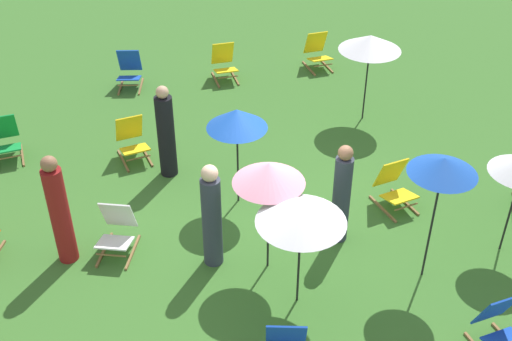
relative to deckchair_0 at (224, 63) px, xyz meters
name	(u,v)px	position (x,y,z in m)	size (l,w,h in m)	color
ground_plane	(270,241)	(-0.11, -5.63, -0.37)	(40.00, 40.00, 0.00)	#386B28
deckchair_0	(224,63)	(0.00, 0.00, 0.00)	(0.54, 0.80, 0.83)	olive
deckchair_2	(318,52)	(2.19, 0.20, 0.00)	(0.57, 0.82, 0.83)	olive
deckchair_3	(6,140)	(-4.34, -2.45, 0.00)	(0.60, 0.83, 0.83)	olive
deckchair_4	(117,231)	(-2.38, -5.41, 0.00)	(0.68, 0.87, 0.83)	olive
deckchair_5	(129,71)	(-2.08, 0.00, 0.00)	(0.59, 0.82, 0.83)	olive
deckchair_6	(394,186)	(2.05, -5.10, 0.00)	(0.65, 0.86, 0.83)	olive
deckchair_8	(132,140)	(-2.09, -2.89, 0.00)	(0.64, 0.85, 0.83)	olive
deckchair_9	(501,328)	(2.29, -8.17, 0.00)	(0.61, 0.84, 0.83)	olive
umbrella_0	(370,43)	(2.48, -2.27, 1.25)	(1.19, 1.19, 1.77)	black
umbrella_1	(237,119)	(-0.42, -4.52, 1.20)	(0.95, 0.95, 1.73)	black
umbrella_2	(301,213)	(0.01, -6.91, 1.16)	(1.16, 1.16, 1.67)	black
umbrella_3	(443,166)	(1.90, -6.74, 1.52)	(0.91, 0.91, 2.01)	black
umbrella_5	(269,173)	(-0.25, -6.16, 1.28)	(0.99, 0.99, 1.81)	black
person_0	(342,195)	(0.94, -5.73, 0.44)	(0.37, 0.37, 1.67)	#333847
person_1	(166,134)	(-1.49, -3.51, 0.44)	(0.43, 0.43, 1.71)	black
person_2	(59,212)	(-3.12, -5.45, 0.50)	(0.40, 0.40, 1.80)	maroon
person_3	(212,217)	(-1.02, -5.91, 0.45)	(0.32, 0.32, 1.69)	#333847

